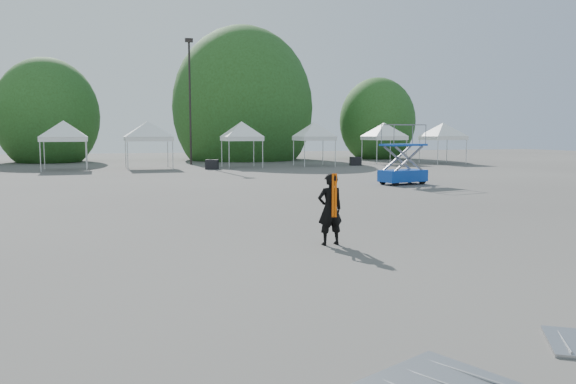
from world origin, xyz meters
name	(u,v)px	position (x,y,z in m)	size (l,w,h in m)	color
ground	(275,238)	(0.00, 0.00, 0.00)	(120.00, 120.00, 0.00)	#474442
light_pole_east	(190,94)	(3.00, 32.00, 5.52)	(0.60, 0.25, 9.80)	black
tree_mid_w	(47,116)	(-8.00, 40.00, 3.93)	(4.16, 4.16, 6.33)	#382314
tree_mid_e	(243,108)	(9.00, 39.00, 4.84)	(5.12, 5.12, 7.79)	#382314
tree_far_e	(377,121)	(22.00, 37.00, 3.63)	(3.84, 3.84, 5.84)	#382314
tent_d	(63,125)	(-6.09, 27.98, 3.06)	(4.19, 4.19, 3.88)	silver
tent_e	(148,125)	(-0.58, 28.12, 3.06)	(4.52, 4.52, 3.88)	silver
tent_f	(242,125)	(5.98, 27.30, 3.06)	(3.75, 3.75, 3.88)	silver
tent_g	(314,126)	(11.62, 27.29, 3.06)	(3.74, 3.74, 3.88)	silver
tent_h	(384,126)	(18.20, 28.49, 3.06)	(4.05, 4.05, 3.88)	silver
tent_extra_8	(443,126)	(22.81, 27.04, 3.06)	(4.06, 4.06, 3.88)	silver
man	(330,209)	(0.93, -1.14, 0.81)	(0.60, 0.41, 1.61)	black
scissor_lift	(403,154)	(10.11, 11.50, 1.46)	(2.42, 1.51, 2.90)	#0D4EB2
crate_mid	(212,164)	(3.49, 25.85, 0.33)	(0.85, 0.66, 0.66)	black
crate_east	(355,161)	(14.88, 26.84, 0.33)	(0.84, 0.66, 0.66)	black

